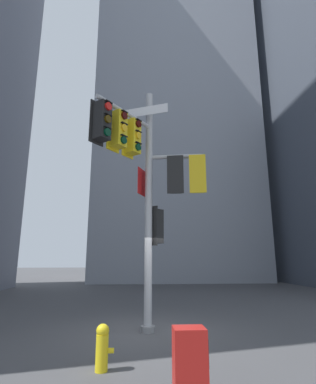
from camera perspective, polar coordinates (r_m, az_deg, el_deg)
ground at (r=8.73m, az=-2.01°, el=-25.43°), size 120.00×120.00×0.00m
building_mid_block at (r=36.75m, az=2.33°, el=18.72°), size 15.05×15.05×42.19m
signal_pole_assembly at (r=8.44m, az=-1.87°, el=3.34°), size 3.19×2.25×7.03m
fire_hydrant at (r=5.97m, az=-10.70°, el=-27.19°), size 0.33×0.23×0.78m
newspaper_box at (r=4.62m, az=6.20°, el=-30.56°), size 0.45×0.36×1.00m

